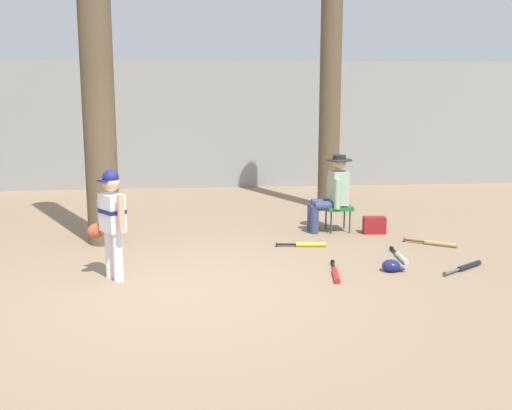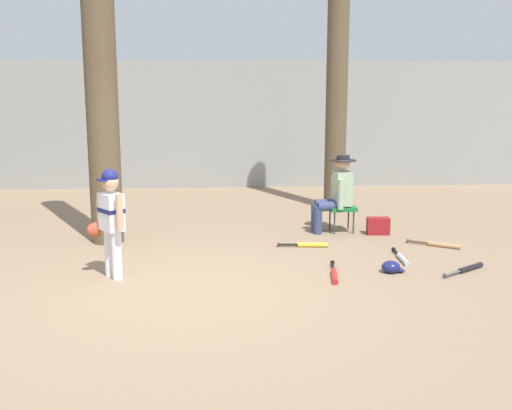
% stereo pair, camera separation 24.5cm
% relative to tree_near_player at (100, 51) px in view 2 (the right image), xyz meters
% --- Properties ---
extents(ground_plane, '(60.00, 60.00, 0.00)m').
position_rel_tree_near_player_xyz_m(ground_plane, '(1.24, -2.35, -2.72)').
color(ground_plane, '#897056').
extents(concrete_back_wall, '(18.00, 0.36, 2.78)m').
position_rel_tree_near_player_xyz_m(concrete_back_wall, '(1.24, 5.00, -1.33)').
color(concrete_back_wall, gray).
rests_on(concrete_back_wall, ground).
extents(tree_near_player, '(0.71, 0.71, 6.18)m').
position_rel_tree_near_player_xyz_m(tree_near_player, '(0.00, 0.00, 0.00)').
color(tree_near_player, brown).
rests_on(tree_near_player, ground).
extents(tree_behind_spectator, '(0.65, 0.65, 5.18)m').
position_rel_tree_near_player_xyz_m(tree_behind_spectator, '(3.78, 2.26, -0.48)').
color(tree_behind_spectator, brown).
rests_on(tree_behind_spectator, ground).
extents(young_ballplayer, '(0.52, 0.50, 1.31)m').
position_rel_tree_near_player_xyz_m(young_ballplayer, '(0.34, -1.76, -1.98)').
color(young_ballplayer, white).
rests_on(young_ballplayer, ground).
extents(folding_stool, '(0.42, 0.42, 0.41)m').
position_rel_tree_near_player_xyz_m(folding_stool, '(3.54, 0.39, -2.36)').
color(folding_stool, '#196B2D').
rests_on(folding_stool, ground).
extents(seated_spectator, '(0.67, 0.53, 1.20)m').
position_rel_tree_near_player_xyz_m(seated_spectator, '(3.44, 0.39, -2.08)').
color(seated_spectator, navy).
rests_on(seated_spectator, ground).
extents(handbag_beside_stool, '(0.35, 0.21, 0.26)m').
position_rel_tree_near_player_xyz_m(handbag_beside_stool, '(4.07, 0.19, -2.59)').
color(handbag_beside_stool, maroon).
rests_on(handbag_beside_stool, ground).
extents(bat_yellow_trainer, '(0.71, 0.13, 0.07)m').
position_rel_tree_near_player_xyz_m(bat_yellow_trainer, '(2.89, -0.51, -2.69)').
color(bat_yellow_trainer, yellow).
rests_on(bat_yellow_trainer, ground).
extents(bat_black_composite, '(0.67, 0.50, 0.07)m').
position_rel_tree_near_player_xyz_m(bat_black_composite, '(4.67, -1.80, -2.69)').
color(bat_black_composite, black).
rests_on(bat_black_composite, ground).
extents(bat_aluminum_silver, '(0.09, 0.72, 0.07)m').
position_rel_tree_near_player_xyz_m(bat_aluminum_silver, '(4.00, -1.27, -2.69)').
color(bat_aluminum_silver, '#B7BCC6').
rests_on(bat_aluminum_silver, ground).
extents(bat_wood_tan, '(0.66, 0.48, 0.07)m').
position_rel_tree_near_player_xyz_m(bat_wood_tan, '(4.74, -0.63, -2.69)').
color(bat_wood_tan, tan).
rests_on(bat_wood_tan, ground).
extents(bat_red_barrel, '(0.18, 0.82, 0.07)m').
position_rel_tree_near_player_xyz_m(bat_red_barrel, '(2.98, -1.92, -2.69)').
color(bat_red_barrel, red).
rests_on(bat_red_barrel, ground).
extents(batting_helmet_navy, '(0.27, 0.21, 0.16)m').
position_rel_tree_near_player_xyz_m(batting_helmet_navy, '(3.71, -1.78, -2.65)').
color(batting_helmet_navy, navy).
rests_on(batting_helmet_navy, ground).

